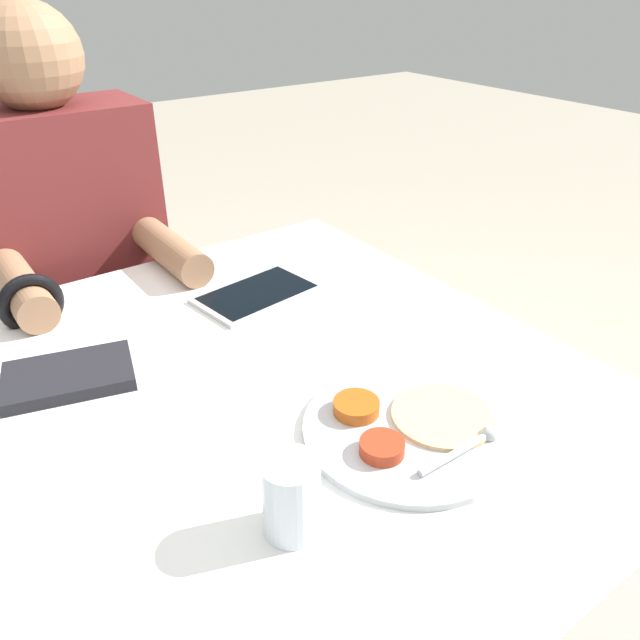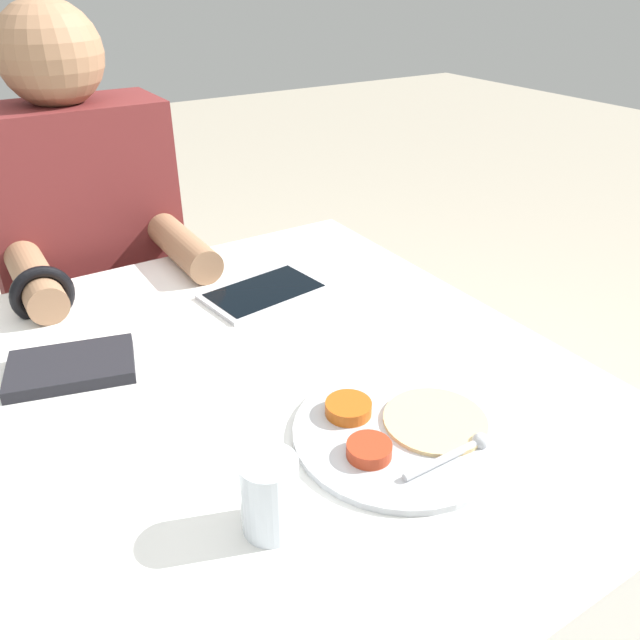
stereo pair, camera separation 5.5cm
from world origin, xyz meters
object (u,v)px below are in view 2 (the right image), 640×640
object	(u,v)px
person_diner	(101,307)
drinking_glass	(270,495)
thali_tray	(399,430)
tablet_device	(265,292)
red_notebook	(72,368)

from	to	relation	value
person_diner	drinking_glass	xyz separation A→B (m)	(-0.04, -0.93, 0.21)
thali_tray	tablet_device	bearing A→B (deg)	85.22
red_notebook	thali_tray	bearing A→B (deg)	-48.96
red_notebook	drinking_glass	xyz separation A→B (m)	(0.12, -0.43, 0.04)
red_notebook	tablet_device	distance (m)	0.38
person_diner	tablet_device	bearing A→B (deg)	-62.97
tablet_device	drinking_glass	distance (m)	0.56
tablet_device	person_diner	world-z (taller)	person_diner
thali_tray	red_notebook	bearing A→B (deg)	131.04
red_notebook	tablet_device	xyz separation A→B (m)	(0.37, 0.07, -0.00)
thali_tray	drinking_glass	xyz separation A→B (m)	(-0.22, -0.05, 0.04)
tablet_device	person_diner	size ratio (longest dim) A/B	0.19
thali_tray	red_notebook	world-z (taller)	thali_tray
person_diner	drinking_glass	distance (m)	0.95
tablet_device	person_diner	bearing A→B (deg)	117.03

